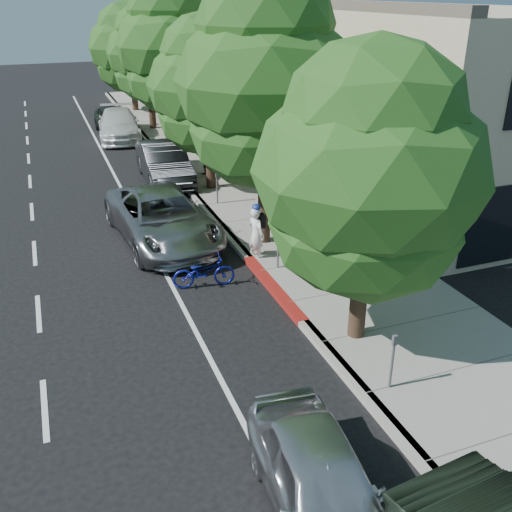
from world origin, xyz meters
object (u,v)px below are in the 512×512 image
street_tree_5 (130,48)px  bicycle (204,272)px  street_tree_0 (370,175)px  pedestrian (206,155)px  dark_sedan (164,163)px  white_pickup (119,125)px  street_tree_4 (148,54)px  near_car_a (321,486)px  dark_suv_far (113,120)px  street_tree_2 (208,87)px  street_tree_1 (265,84)px  street_tree_3 (171,48)px  silver_suv (162,218)px  cyclist (256,234)px

street_tree_5 → bicycle: (-2.65, -26.10, -3.66)m
street_tree_0 → street_tree_5: 30.00m
street_tree_5 → pedestrian: street_tree_5 is taller
street_tree_5 → dark_sedan: street_tree_5 is taller
dark_sedan → white_pickup: (-0.64, 8.73, -0.06)m
street_tree_4 → near_car_a: street_tree_4 is taller
near_car_a → dark_suv_far: bearing=94.4°
street_tree_0 → street_tree_4: size_ratio=0.98×
street_tree_2 → white_pickup: (-2.18, 10.60, -3.42)m
street_tree_2 → dark_suv_far: street_tree_2 is taller
street_tree_1 → street_tree_4: (0.00, 18.00, -0.81)m
street_tree_2 → dark_sedan: street_tree_2 is taller
street_tree_0 → pedestrian: bearing=88.6°
street_tree_3 → pedestrian: size_ratio=4.99×
street_tree_5 → near_car_a: street_tree_5 is taller
street_tree_5 → dark_suv_far: size_ratio=1.60×
bicycle → silver_suv: (-0.37, 3.60, 0.36)m
street_tree_4 → cyclist: street_tree_4 is taller
street_tree_0 → street_tree_1: street_tree_1 is taller
cyclist → dark_sedan: size_ratio=0.34×
cyclist → dark_suv_far: (-1.65, 19.08, -0.11)m
street_tree_5 → near_car_a: size_ratio=1.74×
white_pickup → near_car_a: bearing=-86.1°
street_tree_0 → street_tree_2: (0.00, 12.00, 0.09)m
bicycle → white_pickup: 18.71m
street_tree_4 → pedestrian: street_tree_4 is taller
near_car_a → pedestrian: pedestrian is taller
dark_suv_far → dark_sedan: bearing=-88.0°
dark_suv_far → street_tree_3: bearing=-71.5°
street_tree_5 → street_tree_2: bearing=-90.0°
street_tree_1 → street_tree_4: size_ratio=1.18×
silver_suv → white_pickup: 15.12m
cyclist → street_tree_0: bearing=168.7°
street_tree_4 → dark_sedan: size_ratio=1.40×
street_tree_3 → pedestrian: (0.33, -4.11, -4.16)m
street_tree_0 → silver_suv: size_ratio=1.17×
street_tree_1 → silver_suv: street_tree_1 is taller
street_tree_0 → street_tree_5: (0.00, 30.00, 0.01)m
bicycle → near_car_a: 8.20m
street_tree_2 → dark_suv_far: (-2.30, 12.08, -3.45)m
street_tree_0 → dark_suv_far: street_tree_0 is taller
street_tree_5 → street_tree_3: bearing=-90.0°
street_tree_2 → pedestrian: street_tree_2 is taller
dark_suv_far → white_pickup: bearing=-87.7°
white_pickup → street_tree_3: bearing=-58.7°
bicycle → dark_sedan: bearing=1.6°
white_pickup → street_tree_2: bearing=-72.5°
dark_suv_far → street_tree_0: bearing=-86.7°
cyclist → near_car_a: bearing=146.5°
dark_suv_far → street_tree_4: bearing=-4.3°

